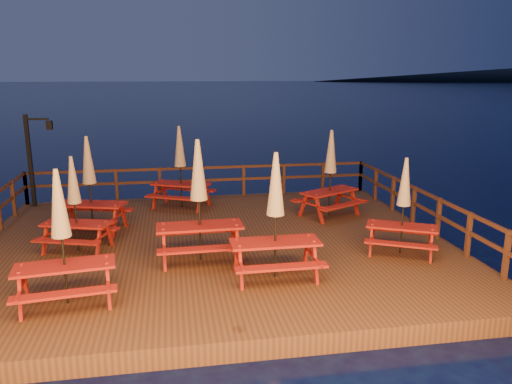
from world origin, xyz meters
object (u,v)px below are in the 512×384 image
Objects in this scene: picnic_table_0 at (62,236)px; picnic_table_1 at (180,166)px; lamp_post at (34,152)px; picnic_table_2 at (199,199)px.

picnic_table_1 reaches higher than picnic_table_0.
lamp_post is 7.96m from picnic_table_0.
picnic_table_1 is 0.93× the size of picnic_table_2.
picnic_table_1 is (2.33, 6.68, 0.02)m from picnic_table_0.
picnic_table_2 reaches higher than picnic_table_1.
picnic_table_1 is (4.62, -0.93, -0.42)m from lamp_post.
picnic_table_2 reaches higher than picnic_table_0.
lamp_post is at bearing 99.27° from picnic_table_0.
lamp_post is at bearing 129.32° from picnic_table_2.
picnic_table_2 is at bearing -60.27° from picnic_table_1.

